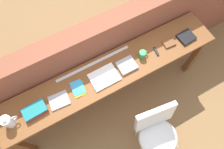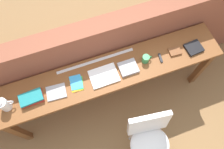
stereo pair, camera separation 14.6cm
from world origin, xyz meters
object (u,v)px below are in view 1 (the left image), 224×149
at_px(chair_white_moulded, 157,131).
at_px(mug, 143,54).
at_px(pitcher_white, 8,121).
at_px(pamphlet_pile_colourful, 78,89).
at_px(book_stack_leftmost, 35,110).
at_px(leather_journal_brown, 169,43).
at_px(multitool_folded, 156,51).
at_px(book_open_centre, 104,77).
at_px(book_repair_rightmost, 186,37).
at_px(magazine_cycling, 59,100).

distance_m(chair_white_moulded, mug, 0.86).
bearing_deg(pitcher_white, pamphlet_pile_colourful, 0.39).
distance_m(book_stack_leftmost, leather_journal_brown, 1.59).
distance_m(pitcher_white, multitool_folded, 1.65).
xyz_separation_m(pitcher_white, pamphlet_pile_colourful, (0.71, 0.00, -0.07)).
bearing_deg(pamphlet_pile_colourful, book_open_centre, -3.10).
bearing_deg(book_stack_leftmost, pamphlet_pile_colourful, 0.61).
distance_m(book_open_centre, mug, 0.48).
xyz_separation_m(chair_white_moulded, book_open_centre, (-0.27, 0.71, 0.36)).
relative_size(leather_journal_brown, book_repair_rightmost, 0.73).
height_order(book_stack_leftmost, multitool_folded, book_stack_leftmost).
height_order(book_open_centre, leather_journal_brown, leather_journal_brown).
xyz_separation_m(chair_white_moulded, magazine_cycling, (-0.78, 0.70, 0.36)).
distance_m(pamphlet_pile_colourful, mug, 0.77).
bearing_deg(multitool_folded, leather_journal_brown, 5.73).
bearing_deg(leather_journal_brown, mug, -177.61).
height_order(pamphlet_pile_colourful, leather_journal_brown, leather_journal_brown).
xyz_separation_m(magazine_cycling, multitool_folded, (1.16, -0.00, -0.00)).
distance_m(book_stack_leftmost, book_open_centre, 0.76).
bearing_deg(leather_journal_brown, book_repair_rightmost, -4.09).
xyz_separation_m(pamphlet_pile_colourful, leather_journal_brown, (1.12, -0.00, 0.00)).
xyz_separation_m(book_stack_leftmost, mug, (1.24, 0.01, 0.01)).
xyz_separation_m(chair_white_moulded, pamphlet_pile_colourful, (-0.56, 0.72, 0.36)).
xyz_separation_m(magazine_cycling, pamphlet_pile_colourful, (0.22, 0.02, -0.00)).
distance_m(magazine_cycling, book_repair_rightmost, 1.56).
distance_m(magazine_cycling, multitool_folded, 1.16).
distance_m(pitcher_white, leather_journal_brown, 1.83).
relative_size(pitcher_white, mug, 1.67).
bearing_deg(mug, magazine_cycling, -178.50).
xyz_separation_m(leather_journal_brown, book_repair_rightmost, (0.22, -0.03, 0.00)).
distance_m(multitool_folded, book_repair_rightmost, 0.40).
bearing_deg(pamphlet_pile_colourful, book_stack_leftmost, -179.39).
bearing_deg(chair_white_moulded, book_stack_leftmost, 144.89).
distance_m(chair_white_moulded, multitool_folded, 0.88).
xyz_separation_m(book_open_centre, multitool_folded, (0.65, -0.01, -0.00)).
bearing_deg(book_stack_leftmost, mug, 0.46).
xyz_separation_m(pamphlet_pile_colourful, book_open_centre, (0.29, -0.02, 0.00)).
xyz_separation_m(pitcher_white, book_repair_rightmost, (2.05, -0.03, -0.06)).
height_order(book_stack_leftmost, book_repair_rightmost, book_stack_leftmost).
bearing_deg(multitool_folded, book_stack_leftmost, 179.28).
distance_m(book_open_centre, book_repair_rightmost, 1.04).
distance_m(mug, multitool_folded, 0.17).
height_order(book_open_centre, book_repair_rightmost, book_repair_rightmost).
bearing_deg(book_repair_rightmost, leather_journal_brown, 167.84).
distance_m(chair_white_moulded, pamphlet_pile_colourful, 0.98).
xyz_separation_m(book_stack_leftmost, magazine_cycling, (0.24, -0.02, -0.02)).
relative_size(book_stack_leftmost, multitool_folded, 2.13).
bearing_deg(magazine_cycling, pitcher_white, -177.57).
bearing_deg(magazine_cycling, chair_white_moulded, -37.74).
bearing_deg(book_open_centre, magazine_cycling, -179.99).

